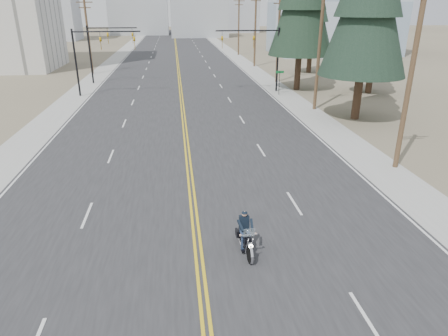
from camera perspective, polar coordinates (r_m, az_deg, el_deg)
ground_plane at (r=16.00m, az=-3.61°, el=-12.59°), size 400.00×400.00×0.00m
road at (r=83.66m, az=-6.76°, el=15.64°), size 20.00×200.00×0.01m
sidewalk_left at (r=84.36m, az=-14.87°, el=15.14°), size 3.00×200.00×0.01m
sidewalk_right at (r=84.53m, az=1.36°, el=15.84°), size 3.00×200.00×0.01m
traffic_mast_left at (r=46.12m, az=-18.09°, el=15.83°), size 7.10×0.26×7.00m
traffic_mast_right at (r=46.36m, az=5.23°, el=16.80°), size 7.10×0.26×7.00m
traffic_mast_far at (r=54.04m, az=-16.94°, el=16.65°), size 6.10×0.26×7.00m
street_sign at (r=45.24m, az=7.93°, el=12.55°), size 0.90×0.06×2.62m
utility_pole_a at (r=25.13m, az=25.20°, el=12.34°), size 2.20×0.30×11.00m
utility_pole_b at (r=38.60m, az=13.51°, el=16.84°), size 2.20×0.30×11.50m
utility_pole_c at (r=52.93m, az=7.79°, el=18.20°), size 2.20×0.30×11.00m
utility_pole_d at (r=67.53m, az=4.49°, el=19.32°), size 2.20×0.30×11.50m
utility_pole_e at (r=84.26m, az=2.11°, el=19.72°), size 2.20×0.30×11.00m
utility_pole_left at (r=62.41m, az=-18.85°, el=17.60°), size 2.20×0.30×10.50m
glass_building at (r=89.34m, az=15.59°, el=21.87°), size 24.00×16.00×20.00m
haze_bldg_a at (r=132.71m, az=-23.67°, el=21.15°), size 14.00×12.00×22.00m
haze_bldg_b at (r=138.45m, az=-3.65°, el=21.11°), size 18.00×14.00×14.00m
haze_bldg_c at (r=129.69m, az=12.14°, el=21.53°), size 16.00×12.00×18.00m
haze_bldg_e at (r=165.19m, az=2.09°, el=20.93°), size 14.00×14.00×12.00m
haze_bldg_f at (r=151.45m, az=-27.67°, el=19.28°), size 12.00×12.00×16.00m
motorcyclist at (r=15.90m, az=3.13°, el=-9.30°), size 1.01×2.15×1.65m
conifer_mid at (r=48.23m, az=21.16°, el=19.46°), size 5.28×5.28×14.08m
conifer_far at (r=61.90m, az=12.68°, el=21.63°), size 5.98×5.98×16.03m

